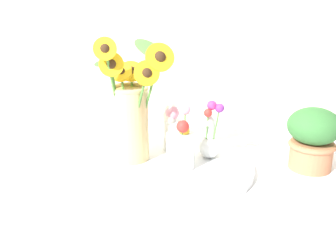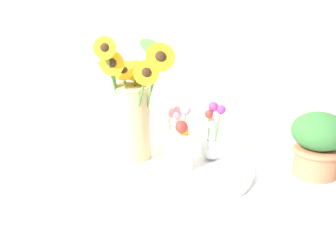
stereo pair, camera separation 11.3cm
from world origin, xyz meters
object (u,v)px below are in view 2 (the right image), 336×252
Objects in this scene: vase_small_center at (180,148)px; vase_bulb_right at (211,138)px; mason_jar_sunflowers at (133,112)px; serving_tray at (168,166)px; potted_plant at (318,142)px; vase_small_back at (175,125)px.

vase_bulb_right reaches higher than vase_small_center.
mason_jar_sunflowers is 0.25m from vase_bulb_right.
serving_tray is 0.44m from potted_plant.
vase_small_center is at bearing -31.86° from mason_jar_sunflowers.
vase_small_center is 0.11m from vase_bulb_right.
potted_plant is at bearing -16.09° from vase_bulb_right.
potted_plant reaches higher than serving_tray.
mason_jar_sunflowers reaches higher than vase_bulb_right.
serving_tray is at bearing -28.90° from mason_jar_sunflowers.
potted_plant is at bearing -4.26° from vase_small_center.
vase_small_center is at bearing -150.94° from vase_bulb_right.
mason_jar_sunflowers is 0.15m from vase_small_back.
vase_small_center is 0.14m from vase_small_back.
vase_small_back is (0.03, 0.11, 0.10)m from serving_tray.
potted_plant is (0.42, -0.06, 0.09)m from serving_tray.
serving_tray is 1.34× the size of mason_jar_sunflowers.
potted_plant is at bearing -22.49° from vase_small_back.
potted_plant is (0.29, -0.08, 0.01)m from vase_bulb_right.
vase_small_back is at bearing 75.61° from serving_tray.
mason_jar_sunflowers is at bearing 167.77° from potted_plant.
vase_small_back reaches higher than serving_tray.
vase_small_back is at bearing 20.78° from mason_jar_sunflowers.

